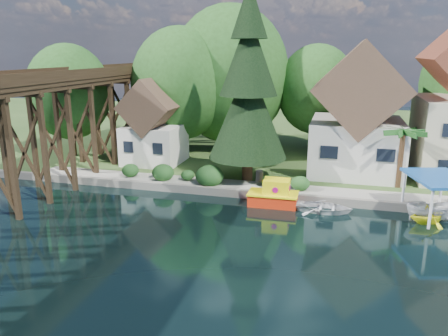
{
  "coord_description": "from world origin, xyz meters",
  "views": [
    {
      "loc": [
        5.52,
        -22.34,
        10.67
      ],
      "look_at": [
        -2.04,
        6.0,
        2.76
      ],
      "focal_mm": 35.0,
      "sensor_mm": 36.0,
      "label": 1
    }
  ],
  "objects_px": {
    "house_left": "(358,118)",
    "conifer": "(248,89)",
    "trestle_bridge": "(40,125)",
    "palm_tree": "(403,134)",
    "tugboat": "(274,195)",
    "shed": "(154,127)",
    "boat_white_a": "(324,206)",
    "boat_canopy": "(436,202)",
    "boat_yellow": "(429,213)"
  },
  "relations": [
    {
      "from": "boat_white_a",
      "to": "palm_tree",
      "type": "bearing_deg",
      "value": -40.89
    },
    {
      "from": "shed",
      "to": "palm_tree",
      "type": "distance_m",
      "value": 21.34
    },
    {
      "from": "boat_yellow",
      "to": "shed",
      "type": "bearing_deg",
      "value": 42.76
    },
    {
      "from": "conifer",
      "to": "shed",
      "type": "bearing_deg",
      "value": 160.55
    },
    {
      "from": "trestle_bridge",
      "to": "shed",
      "type": "height_order",
      "value": "trestle_bridge"
    },
    {
      "from": "trestle_bridge",
      "to": "palm_tree",
      "type": "xyz_separation_m",
      "value": [
        26.18,
        6.89,
        -0.67
      ]
    },
    {
      "from": "house_left",
      "to": "boat_white_a",
      "type": "distance_m",
      "value": 10.75
    },
    {
      "from": "palm_tree",
      "to": "boat_white_a",
      "type": "distance_m",
      "value": 8.74
    },
    {
      "from": "house_left",
      "to": "conifer",
      "type": "relative_size",
      "value": 0.72
    },
    {
      "from": "trestle_bridge",
      "to": "tugboat",
      "type": "bearing_deg",
      "value": 5.91
    },
    {
      "from": "tugboat",
      "to": "palm_tree",
      "type": "bearing_deg",
      "value": 30.02
    },
    {
      "from": "tugboat",
      "to": "house_left",
      "type": "bearing_deg",
      "value": 58.04
    },
    {
      "from": "conifer",
      "to": "boat_yellow",
      "type": "xyz_separation_m",
      "value": [
        12.85,
        -4.98,
        -7.16
      ]
    },
    {
      "from": "shed",
      "to": "palm_tree",
      "type": "height_order",
      "value": "shed"
    },
    {
      "from": "trestle_bridge",
      "to": "boat_canopy",
      "type": "relative_size",
      "value": 8.39
    },
    {
      "from": "shed",
      "to": "boat_yellow",
      "type": "distance_m",
      "value": 24.12
    },
    {
      "from": "house_left",
      "to": "conifer",
      "type": "bearing_deg",
      "value": -150.01
    },
    {
      "from": "boat_canopy",
      "to": "boat_white_a",
      "type": "bearing_deg",
      "value": -178.89
    },
    {
      "from": "conifer",
      "to": "boat_white_a",
      "type": "xyz_separation_m",
      "value": [
        6.34,
        -4.54,
        -7.45
      ]
    },
    {
      "from": "boat_yellow",
      "to": "tugboat",
      "type": "bearing_deg",
      "value": 58.5
    },
    {
      "from": "trestle_bridge",
      "to": "boat_canopy",
      "type": "bearing_deg",
      "value": 3.18
    },
    {
      "from": "palm_tree",
      "to": "boat_canopy",
      "type": "distance_m",
      "value": 6.56
    },
    {
      "from": "palm_tree",
      "to": "boat_white_a",
      "type": "relative_size",
      "value": 1.26
    },
    {
      "from": "trestle_bridge",
      "to": "boat_canopy",
      "type": "height_order",
      "value": "trestle_bridge"
    },
    {
      "from": "tugboat",
      "to": "boat_yellow",
      "type": "xyz_separation_m",
      "value": [
        10.04,
        -0.83,
        -0.08
      ]
    },
    {
      "from": "trestle_bridge",
      "to": "conifer",
      "type": "distance_m",
      "value": 15.92
    },
    {
      "from": "boat_white_a",
      "to": "boat_canopy",
      "type": "bearing_deg",
      "value": -85.83
    },
    {
      "from": "trestle_bridge",
      "to": "tugboat",
      "type": "distance_m",
      "value": 18.05
    },
    {
      "from": "house_left",
      "to": "conifer",
      "type": "distance_m",
      "value": 10.12
    },
    {
      "from": "boat_white_a",
      "to": "conifer",
      "type": "bearing_deg",
      "value": 57.46
    },
    {
      "from": "house_left",
      "to": "tugboat",
      "type": "distance_m",
      "value": 11.51
    },
    {
      "from": "trestle_bridge",
      "to": "palm_tree",
      "type": "height_order",
      "value": "trestle_bridge"
    },
    {
      "from": "trestle_bridge",
      "to": "conifer",
      "type": "bearing_deg",
      "value": 22.25
    },
    {
      "from": "palm_tree",
      "to": "tugboat",
      "type": "xyz_separation_m",
      "value": [
        -8.81,
        -5.09,
        -3.92
      ]
    },
    {
      "from": "tugboat",
      "to": "boat_yellow",
      "type": "height_order",
      "value": "tugboat"
    },
    {
      "from": "shed",
      "to": "palm_tree",
      "type": "bearing_deg",
      "value": -6.56
    },
    {
      "from": "trestle_bridge",
      "to": "shed",
      "type": "relative_size",
      "value": 5.63
    },
    {
      "from": "house_left",
      "to": "palm_tree",
      "type": "xyz_separation_m",
      "value": [
        3.18,
        -3.94,
        -0.46
      ]
    },
    {
      "from": "house_left",
      "to": "boat_canopy",
      "type": "xyz_separation_m",
      "value": [
        4.85,
        -9.28,
        -3.87
      ]
    },
    {
      "from": "conifer",
      "to": "palm_tree",
      "type": "height_order",
      "value": "conifer"
    },
    {
      "from": "boat_white_a",
      "to": "house_left",
      "type": "bearing_deg",
      "value": -9.52
    },
    {
      "from": "conifer",
      "to": "boat_canopy",
      "type": "xyz_separation_m",
      "value": [
        13.3,
        -4.41,
        -6.57
      ]
    },
    {
      "from": "conifer",
      "to": "tugboat",
      "type": "distance_m",
      "value": 8.68
    },
    {
      "from": "palm_tree",
      "to": "boat_white_a",
      "type": "height_order",
      "value": "palm_tree"
    },
    {
      "from": "boat_white_a",
      "to": "boat_yellow",
      "type": "distance_m",
      "value": 6.53
    },
    {
      "from": "shed",
      "to": "tugboat",
      "type": "bearing_deg",
      "value": -31.33
    },
    {
      "from": "shed",
      "to": "boat_white_a",
      "type": "relative_size",
      "value": 2.06
    },
    {
      "from": "tugboat",
      "to": "boat_yellow",
      "type": "relative_size",
      "value": 1.37
    },
    {
      "from": "conifer",
      "to": "boat_canopy",
      "type": "relative_size",
      "value": 2.89
    },
    {
      "from": "shed",
      "to": "boat_canopy",
      "type": "height_order",
      "value": "shed"
    }
  ]
}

